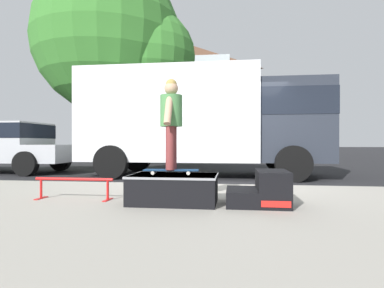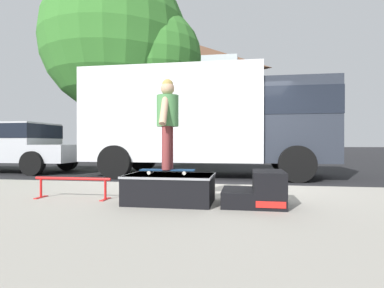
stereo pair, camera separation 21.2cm
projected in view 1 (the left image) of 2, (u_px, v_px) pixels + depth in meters
ground_plane at (239, 187)px, 6.93m from camera, size 140.00×140.00×0.00m
sidewalk_slab at (243, 215)px, 3.95m from camera, size 50.00×5.00×0.12m
skate_box at (174, 188)px, 4.44m from camera, size 1.22×0.81×0.40m
kicker_ramp at (263, 191)px, 4.28m from camera, size 0.82×0.73×0.47m
grind_rail at (74, 184)px, 4.71m from camera, size 1.22×0.28×0.33m
skateboard at (171, 170)px, 4.48m from camera, size 0.79×0.25×0.07m
skater_kid at (171, 116)px, 4.48m from camera, size 0.31×0.66×1.29m
box_truck at (204, 118)px, 9.23m from camera, size 6.91×2.63×3.05m
street_tree_main at (117, 45)px, 13.20m from camera, size 6.71×6.10×8.31m
house_behind at (166, 96)px, 22.05m from camera, size 9.54×8.23×8.40m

